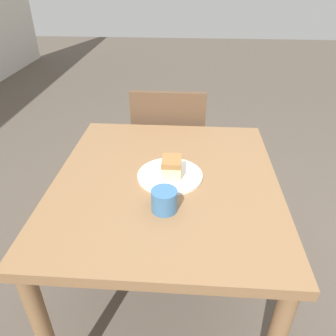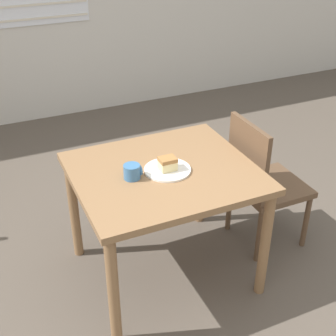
% 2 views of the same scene
% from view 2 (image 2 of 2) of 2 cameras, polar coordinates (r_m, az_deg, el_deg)
% --- Properties ---
extents(ground_plane, '(14.00, 14.00, 0.00)m').
position_cam_2_polar(ground_plane, '(2.82, 0.41, -16.91)').
color(ground_plane, brown).
extents(dining_table_near, '(1.00, 0.88, 0.75)m').
position_cam_2_polar(dining_table_near, '(2.65, -0.48, -2.15)').
color(dining_table_near, olive).
rests_on(dining_table_near, ground_plane).
extents(chair_near_window, '(0.43, 0.43, 0.90)m').
position_cam_2_polar(chair_near_window, '(3.07, 11.34, -1.47)').
color(chair_near_window, brown).
rests_on(chair_near_window, ground_plane).
extents(plate, '(0.26, 0.26, 0.01)m').
position_cam_2_polar(plate, '(2.59, -0.07, -0.21)').
color(plate, white).
rests_on(plate, dining_table_near).
extents(cake_slice, '(0.09, 0.08, 0.07)m').
position_cam_2_polar(cake_slice, '(2.56, -0.06, 0.54)').
color(cake_slice, beige).
rests_on(cake_slice, plate).
extents(coffee_mug, '(0.10, 0.09, 0.08)m').
position_cam_2_polar(coffee_mug, '(2.51, -4.34, -0.44)').
color(coffee_mug, teal).
rests_on(coffee_mug, dining_table_near).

